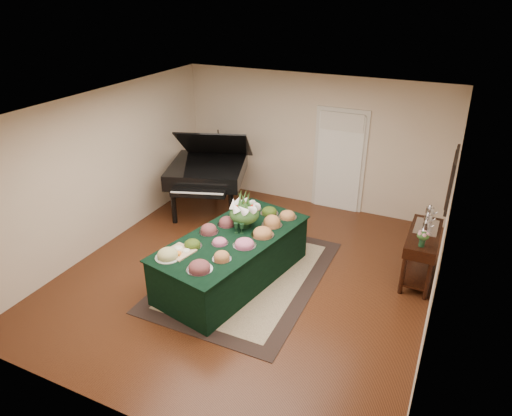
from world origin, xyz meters
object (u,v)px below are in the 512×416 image
at_px(buffet_table, 233,258).
at_px(grand_piano, 208,170).
at_px(floral_centerpiece, 244,210).
at_px(mahogany_sideboard, 423,244).

height_order(buffet_table, grand_piano, grand_piano).
xyz_separation_m(buffet_table, floral_centerpiece, (0.03, 0.37, 0.67)).
relative_size(buffet_table, grand_piano, 1.35).
xyz_separation_m(buffet_table, grand_piano, (-1.58, 1.97, 0.50)).
relative_size(grand_piano, mahogany_sideboard, 1.72).
bearing_deg(grand_piano, buffet_table, -51.23).
bearing_deg(floral_centerpiece, mahogany_sideboard, 18.56).
distance_m(grand_piano, mahogany_sideboard, 4.29).
xyz_separation_m(floral_centerpiece, grand_piano, (-1.61, 1.60, -0.17)).
bearing_deg(floral_centerpiece, grand_piano, 135.10).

